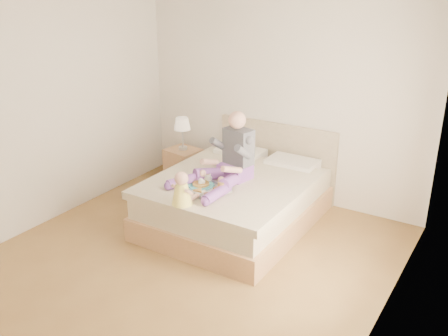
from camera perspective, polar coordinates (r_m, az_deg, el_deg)
The scene contains 7 objects.
room at distance 4.76m, azimuth -3.85°, elevation 4.91°, with size 4.02×4.22×2.71m.
bed at distance 6.07m, azimuth 1.73°, elevation -3.31°, with size 1.70×2.18×1.00m.
nightstand at distance 7.13m, azimuth -4.64°, elevation 0.07°, with size 0.49×0.45×0.54m.
lamp at distance 6.93m, azimuth -4.80°, elevation 4.85°, with size 0.22×0.22×0.46m.
adult at distance 5.69m, azimuth 0.46°, elevation 0.80°, with size 0.72×1.05×0.82m.
tray at distance 5.53m, azimuth -2.03°, elevation -2.20°, with size 0.58×0.52×0.14m.
baby at distance 5.17m, azimuth -4.78°, elevation -2.63°, with size 0.24×0.33×0.36m.
Camera 1 is at (2.76, -3.68, 2.86)m, focal length 40.00 mm.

